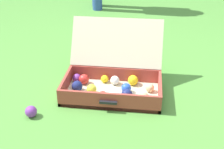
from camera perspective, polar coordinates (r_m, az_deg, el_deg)
ground_plane at (r=2.08m, az=-1.32°, el=-3.69°), size 16.00×16.00×0.00m
open_suitcase at (r=2.08m, az=0.15°, el=-0.62°), size 0.65×0.58×0.43m
stray_ball_on_grass at (r=1.91m, az=-15.02°, el=-6.75°), size 0.07×0.07×0.07m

